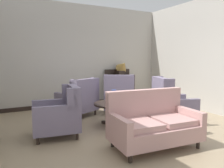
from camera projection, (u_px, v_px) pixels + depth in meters
name	position (u px, v px, depth m)	size (l,w,h in m)	color
ground	(137.00, 131.00, 4.68)	(8.64, 8.64, 0.00)	#9E896B
wall_back	(84.00, 56.00, 7.21)	(5.68, 0.08, 3.24)	#BCB7AD
wall_right	(197.00, 55.00, 6.59)	(0.08, 4.32, 3.24)	#BCB7AD
baseboard_back	(85.00, 103.00, 7.34)	(5.52, 0.03, 0.12)	black
coffee_table	(115.00, 107.00, 4.96)	(0.96, 0.96, 0.53)	black
porcelain_vase	(114.00, 97.00, 4.90)	(0.14, 0.14, 0.31)	#384C93
settee	(153.00, 124.00, 3.82)	(1.56, 0.92, 0.97)	tan
armchair_near_window	(171.00, 104.00, 5.19)	(1.07, 0.99, 1.09)	slate
armchair_foreground_right	(60.00, 115.00, 4.32)	(0.96, 0.88, 0.99)	slate
armchair_far_left	(119.00, 97.00, 6.11)	(1.08, 1.07, 1.09)	slate
armchair_back_corner	(79.00, 100.00, 5.90)	(1.12, 1.15, 1.01)	slate
side_table	(168.00, 101.00, 5.69)	(0.54, 0.54, 0.72)	black
sideboard	(120.00, 87.00, 7.62)	(0.97, 0.40, 1.15)	black
gramophone	(123.00, 67.00, 7.48)	(0.40, 0.51, 0.56)	black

